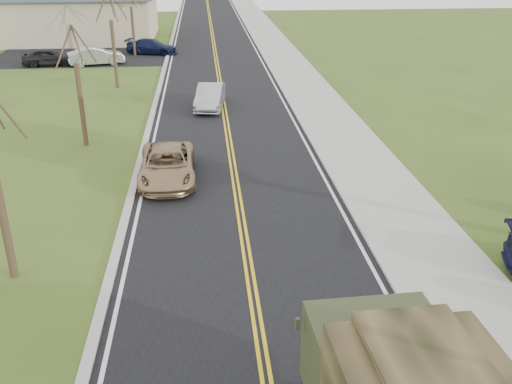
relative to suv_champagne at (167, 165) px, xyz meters
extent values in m
cube|color=black|center=(2.79, 22.90, -0.67)|extent=(8.00, 120.00, 0.01)
cube|color=#9E998E|center=(6.94, 22.90, -0.62)|extent=(0.30, 120.00, 0.12)
cube|color=#9E998E|center=(8.69, 22.90, -0.63)|extent=(3.20, 120.00, 0.10)
cube|color=#9E998E|center=(-1.36, 22.90, -0.63)|extent=(0.30, 120.00, 0.10)
cylinder|color=#38281C|center=(-4.21, -7.10, 1.42)|extent=(0.24, 0.24, 4.20)
cylinder|color=#38281C|center=(-3.74, -6.97, 4.45)|extent=(1.01, 0.33, 1.90)
cylinder|color=#38281C|center=(-4.21, 4.90, 1.30)|extent=(0.24, 0.24, 3.96)
cylinder|color=#38281C|center=(-3.77, 5.02, 4.16)|extent=(0.96, 0.32, 1.79)
cylinder|color=#38281C|center=(-4.18, 5.48, 4.09)|extent=(0.12, 1.22, 1.65)
cylinder|color=#38281C|center=(-4.65, 5.07, 4.16)|extent=(0.93, 0.41, 1.79)
cylinder|color=#38281C|center=(-4.58, 4.45, 4.09)|extent=(0.75, 0.99, 1.67)
cylinder|color=#38281C|center=(-3.96, 4.51, 4.16)|extent=(0.55, 0.85, 1.80)
cylinder|color=#38281C|center=(-4.21, 16.90, 1.54)|extent=(0.24, 0.24, 4.44)
cylinder|color=#38281C|center=(-3.71, 17.04, 4.74)|extent=(1.07, 0.35, 2.00)
cylinder|color=#38281C|center=(-4.18, 17.55, 4.66)|extent=(0.13, 1.36, 1.84)
cylinder|color=#38281C|center=(-4.70, 17.09, 4.74)|extent=(1.03, 0.46, 2.00)
cylinder|color=#38281C|center=(-4.62, 16.40, 4.66)|extent=(0.83, 1.10, 1.87)
cylinder|color=#38281C|center=(-3.93, 16.47, 4.74)|extent=(0.61, 0.95, 2.01)
cylinder|color=#38281C|center=(-4.21, 28.90, 1.36)|extent=(0.24, 0.24, 4.08)
cube|color=tan|center=(-13.21, 38.90, 1.42)|extent=(20.00, 12.00, 4.20)
cube|color=black|center=(-7.21, 28.90, -0.67)|extent=(18.00, 10.00, 0.02)
cube|color=#323A1F|center=(4.66, -13.92, 1.27)|extent=(2.54, 2.05, 1.44)
cube|color=black|center=(4.63, -12.99, 1.48)|extent=(2.26, 0.18, 0.72)
imported|color=#A0825A|center=(0.00, 0.00, 0.00)|extent=(2.34, 4.91, 1.35)
imported|color=#A5A4A9|center=(1.99, 11.04, 0.02)|extent=(2.00, 4.37, 1.39)
imported|color=black|center=(-10.59, 24.96, 0.01)|extent=(4.22, 2.10, 1.38)
imported|color=#AFB0B4|center=(-6.87, 24.90, 0.05)|extent=(4.62, 2.67, 1.44)
imported|color=#0D1532|center=(-2.76, 29.36, -0.02)|extent=(4.81, 2.95, 1.30)
camera|label=1|loc=(1.60, -22.26, 8.48)|focal=40.00mm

